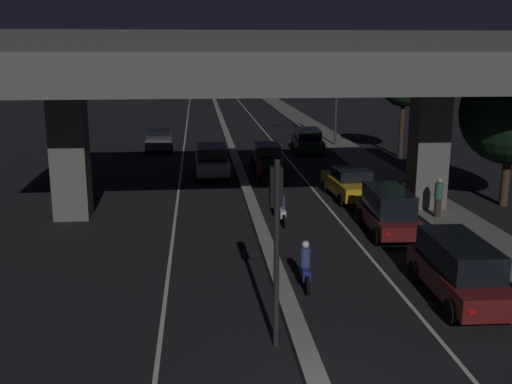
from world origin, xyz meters
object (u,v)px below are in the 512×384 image
object	(u,v)px
car_dark_red_lead	(459,268)
street_lamp	(331,85)
motorcycle_white_filtering_mid	(282,210)
car_dark_red_second	(388,210)
car_silver_lead_oncoming	(212,160)
car_dark_green_fifth	(308,140)
car_taxi_yellow_third	(351,183)
car_grey_second_oncoming	(159,140)
traffic_light_left_of_median	(276,221)
pedestrian_on_sidewalk	(438,197)
motorcycle_blue_filtering_near	(305,267)
motorcycle_red_filtering_far	(259,171)
car_dark_green_fourth	(267,156)

from	to	relation	value
car_dark_red_lead	street_lamp	bearing A→B (deg)	-3.07
car_dark_red_lead	motorcycle_white_filtering_mid	size ratio (longest dim) A/B	2.43
car_dark_red_second	car_silver_lead_oncoming	world-z (taller)	car_dark_red_second
car_dark_red_second	car_dark_green_fifth	xyz separation A→B (m)	(0.34, 19.83, -0.08)
street_lamp	motorcycle_white_filtering_mid	size ratio (longest dim) A/B	3.98
car_taxi_yellow_third	car_grey_second_oncoming	distance (m)	18.88
traffic_light_left_of_median	street_lamp	world-z (taller)	street_lamp
traffic_light_left_of_median	car_dark_red_lead	world-z (taller)	traffic_light_left_of_median
car_silver_lead_oncoming	pedestrian_on_sidewalk	size ratio (longest dim) A/B	2.68
car_silver_lead_oncoming	pedestrian_on_sidewalk	distance (m)	14.22
car_taxi_yellow_third	motorcycle_blue_filtering_near	distance (m)	11.94
car_grey_second_oncoming	motorcycle_white_filtering_mid	size ratio (longest dim) A/B	2.08
motorcycle_blue_filtering_near	motorcycle_red_filtering_far	size ratio (longest dim) A/B	1.01
car_dark_red_second	motorcycle_blue_filtering_near	size ratio (longest dim) A/B	2.35
car_silver_lead_oncoming	motorcycle_red_filtering_far	distance (m)	3.30
pedestrian_on_sidewalk	street_lamp	bearing A→B (deg)	90.67
car_dark_green_fourth	motorcycle_blue_filtering_near	distance (m)	19.20
car_silver_lead_oncoming	motorcycle_white_filtering_mid	xyz separation A→B (m)	(2.70, -10.44, -0.30)
motorcycle_white_filtering_mid	motorcycle_red_filtering_far	bearing A→B (deg)	-0.75
car_silver_lead_oncoming	motorcycle_red_filtering_far	bearing A→B (deg)	51.71
car_dark_red_lead	pedestrian_on_sidewalk	xyz separation A→B (m)	(2.78, 8.39, 0.03)
motorcycle_white_filtering_mid	pedestrian_on_sidewalk	bearing A→B (deg)	-92.04
car_dark_green_fourth	car_grey_second_oncoming	size ratio (longest dim) A/B	1.03
car_dark_red_lead	car_dark_green_fifth	xyz separation A→B (m)	(0.34, 26.49, -0.09)
motorcycle_blue_filtering_near	car_dark_green_fourth	bearing A→B (deg)	0.31
car_taxi_yellow_third	pedestrian_on_sidewalk	bearing A→B (deg)	-148.85
motorcycle_red_filtering_far	car_grey_second_oncoming	bearing A→B (deg)	27.43
car_dark_green_fourth	motorcycle_red_filtering_far	bearing A→B (deg)	168.21
motorcycle_blue_filtering_near	pedestrian_on_sidewalk	xyz separation A→B (m)	(7.10, 6.96, 0.37)
car_dark_red_second	motorcycle_white_filtering_mid	bearing A→B (deg)	68.83
car_dark_red_second	motorcycle_red_filtering_far	world-z (taller)	car_dark_red_second
car_grey_second_oncoming	motorcycle_red_filtering_far	xyz separation A→B (m)	(6.24, -11.43, -0.17)
motorcycle_blue_filtering_near	motorcycle_red_filtering_far	distance (m)	15.47
car_silver_lead_oncoming	street_lamp	bearing A→B (deg)	136.79
traffic_light_left_of_median	motorcycle_blue_filtering_near	world-z (taller)	traffic_light_left_of_median
car_dark_red_lead	car_taxi_yellow_third	xyz separation A→B (m)	(-0.03, 12.57, -0.21)
car_taxi_yellow_third	car_dark_green_fifth	xyz separation A→B (m)	(0.37, 13.92, 0.12)
car_dark_red_lead	motorcycle_blue_filtering_near	xyz separation A→B (m)	(-4.32, 1.43, -0.34)
car_taxi_yellow_third	car_dark_red_second	bearing A→B (deg)	177.51
traffic_light_left_of_median	motorcycle_white_filtering_mid	bearing A→B (deg)	81.22
pedestrian_on_sidewalk	traffic_light_left_of_median	bearing A→B (deg)	-128.72
car_dark_red_lead	car_taxi_yellow_third	bearing A→B (deg)	2.06
car_silver_lead_oncoming	pedestrian_on_sidewalk	xyz separation A→B (m)	(9.57, -10.52, 0.08)
car_dark_red_lead	motorcycle_red_filtering_far	bearing A→B (deg)	15.82
car_taxi_yellow_third	pedestrian_on_sidewalk	distance (m)	5.04
street_lamp	car_dark_green_fifth	bearing A→B (deg)	-130.18
car_taxi_yellow_third	car_dark_green_fourth	distance (m)	8.68
motorcycle_white_filtering_mid	motorcycle_red_filtering_far	distance (m)	8.44
car_taxi_yellow_third	car_dark_green_fifth	world-z (taller)	car_dark_green_fifth
car_dark_red_second	car_silver_lead_oncoming	bearing A→B (deg)	31.64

